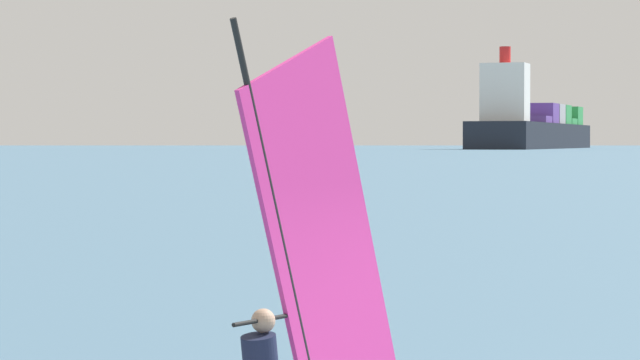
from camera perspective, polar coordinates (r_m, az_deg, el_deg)
name	(u,v)px	position (r m, az deg, el deg)	size (l,w,h in m)	color
windsurfer	(289,334)	(13.57, -1.23, -5.98)	(1.18, 3.87, 4.13)	white
cargo_ship	(534,128)	(586.39, 8.29, 2.00)	(28.06, 155.97, 36.67)	black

